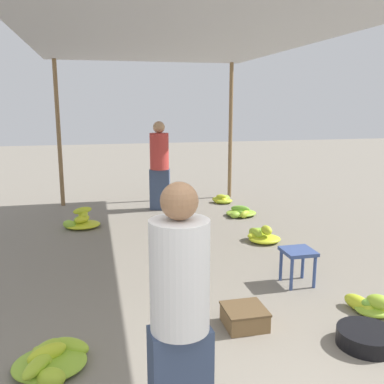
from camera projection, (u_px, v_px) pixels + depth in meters
The scene contains 14 objects.
canopy_post_back_left at pixel (59, 134), 8.19m from camera, with size 0.08×0.08×2.80m, color olive.
canopy_post_back_right at pixel (230, 132), 8.95m from camera, with size 0.08×0.08×2.80m, color olive.
canopy_tarp at pixel (183, 32), 5.05m from camera, with size 3.85×7.18×0.04m, color #B2B2B7.
vendor_foreground at pixel (180, 315), 2.41m from camera, with size 0.37×0.36×1.58m.
stool at pixel (298, 256), 4.73m from camera, with size 0.34×0.34×0.40m.
basin_black at pixel (366, 338), 3.57m from camera, with size 0.49×0.49×0.14m.
banana_pile_left_0 at pixel (81, 221), 6.94m from camera, with size 0.63×0.49×0.34m.
banana_pile_left_1 at pixel (51, 360), 3.25m from camera, with size 0.60×0.64×0.20m.
banana_pile_right_0 at pixel (262, 236), 6.25m from camera, with size 0.52×0.46×0.26m.
banana_pile_right_1 at pixel (222, 200), 8.66m from camera, with size 0.44×0.42×0.19m.
banana_pile_right_2 at pixel (371, 306), 4.11m from camera, with size 0.41×0.46×0.21m.
banana_pile_right_3 at pixel (241, 212), 7.67m from camera, with size 0.55×0.54×0.18m.
crate_near at pixel (244, 317), 3.87m from camera, with size 0.37×0.37×0.18m.
shopper_walking_mid at pixel (159, 164), 8.00m from camera, with size 0.43×0.43×1.66m.
Camera 1 is at (-1.09, -1.52, 1.99)m, focal length 40.00 mm.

